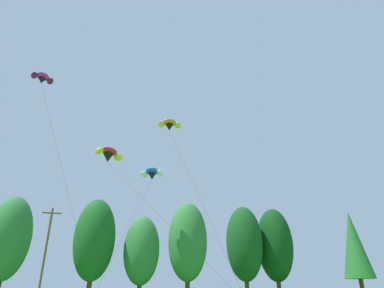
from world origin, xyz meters
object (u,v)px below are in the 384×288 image
object	(u,v)px
parafoil_kite_mid_red_yellow	(109,154)
parafoil_kite_low_orange	(170,125)
parafoil_kite_far_blue_white	(152,174)
utility_pole	(45,254)
parafoil_kite_high_magenta	(42,78)

from	to	relation	value
parafoil_kite_mid_red_yellow	parafoil_kite_low_orange	xyz separation A→B (m)	(6.23, -1.94, 3.56)
parafoil_kite_far_blue_white	parafoil_kite_low_orange	bearing A→B (deg)	-91.68
utility_pole	parafoil_kite_mid_red_yellow	size ratio (longest dim) A/B	0.64
utility_pole	parafoil_kite_far_blue_white	bearing A→B (deg)	13.59
parafoil_kite_low_orange	parafoil_kite_high_magenta	bearing A→B (deg)	168.04
parafoil_kite_high_magenta	parafoil_kite_low_orange	world-z (taller)	parafoil_kite_high_magenta
utility_pole	parafoil_kite_mid_red_yellow	bearing A→B (deg)	-55.28
parafoil_kite_far_blue_white	parafoil_kite_mid_red_yellow	bearing A→B (deg)	-120.75
utility_pole	parafoil_kite_low_orange	world-z (taller)	parafoil_kite_low_orange
parafoil_kite_high_magenta	parafoil_kite_low_orange	bearing A→B (deg)	-11.96
parafoil_kite_mid_red_yellow	parafoil_kite_low_orange	size ratio (longest dim) A/B	0.93
utility_pole	parafoil_kite_high_magenta	size ratio (longest dim) A/B	0.47
utility_pole	parafoil_kite_far_blue_white	size ratio (longest dim) A/B	0.50
parafoil_kite_high_magenta	parafoil_kite_mid_red_yellow	world-z (taller)	parafoil_kite_high_magenta
parafoil_kite_mid_red_yellow	parafoil_kite_far_blue_white	xyz separation A→B (m)	(6.62, 11.12, 2.08)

